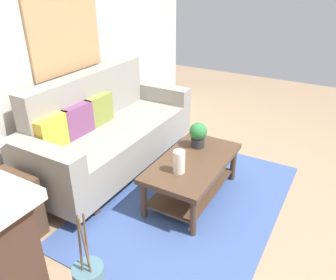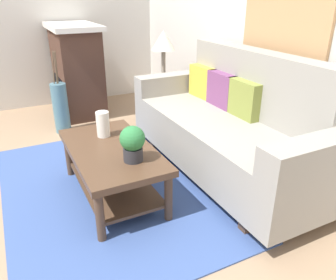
{
  "view_description": "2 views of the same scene",
  "coord_description": "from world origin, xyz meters",
  "px_view_note": "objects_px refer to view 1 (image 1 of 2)",
  "views": [
    {
      "loc": [
        -2.38,
        -0.63,
        2.05
      ],
      "look_at": [
        0.24,
        0.86,
        0.5
      ],
      "focal_mm": 35.51,
      "sensor_mm": 36.0,
      "label": 1
    },
    {
      "loc": [
        2.38,
        -0.14,
        1.54
      ],
      "look_at": [
        0.27,
        0.92,
        0.48
      ],
      "focal_mm": 35.63,
      "sensor_mm": 36.0,
      "label": 2
    }
  ],
  "objects_px": {
    "couch": "(109,133)",
    "throw_pillow_olive": "(99,110)",
    "throw_pillow_plum": "(77,120)",
    "coffee_table": "(192,170)",
    "side_table": "(5,212)",
    "potted_plant_tabletop": "(198,134)",
    "framed_painting": "(65,28)",
    "tabletop_vase": "(179,162)",
    "throw_pillow_mustard": "(53,133)"
  },
  "relations": [
    {
      "from": "potted_plant_tabletop",
      "to": "coffee_table",
      "type": "bearing_deg",
      "value": -163.88
    },
    {
      "from": "couch",
      "to": "throw_pillow_plum",
      "type": "height_order",
      "value": "couch"
    },
    {
      "from": "side_table",
      "to": "coffee_table",
      "type": "bearing_deg",
      "value": -40.04
    },
    {
      "from": "throw_pillow_mustard",
      "to": "potted_plant_tabletop",
      "type": "xyz_separation_m",
      "value": [
        0.85,
        -1.12,
        -0.11
      ]
    },
    {
      "from": "potted_plant_tabletop",
      "to": "framed_painting",
      "type": "relative_size",
      "value": 0.27
    },
    {
      "from": "side_table",
      "to": "potted_plant_tabletop",
      "type": "bearing_deg",
      "value": -32.76
    },
    {
      "from": "potted_plant_tabletop",
      "to": "framed_painting",
      "type": "height_order",
      "value": "framed_painting"
    },
    {
      "from": "couch",
      "to": "potted_plant_tabletop",
      "type": "bearing_deg",
      "value": -78.97
    },
    {
      "from": "tabletop_vase",
      "to": "potted_plant_tabletop",
      "type": "distance_m",
      "value": 0.53
    },
    {
      "from": "throw_pillow_olive",
      "to": "framed_painting",
      "type": "bearing_deg",
      "value": 90.0
    },
    {
      "from": "coffee_table",
      "to": "framed_painting",
      "type": "relative_size",
      "value": 1.14
    },
    {
      "from": "throw_pillow_olive",
      "to": "coffee_table",
      "type": "xyz_separation_m",
      "value": [
        -0.08,
        -1.2,
        -0.37
      ]
    },
    {
      "from": "couch",
      "to": "throw_pillow_olive",
      "type": "height_order",
      "value": "couch"
    },
    {
      "from": "coffee_table",
      "to": "tabletop_vase",
      "type": "height_order",
      "value": "tabletop_vase"
    },
    {
      "from": "couch",
      "to": "potted_plant_tabletop",
      "type": "relative_size",
      "value": 8.14
    },
    {
      "from": "couch",
      "to": "potted_plant_tabletop",
      "type": "distance_m",
      "value": 1.02
    },
    {
      "from": "throw_pillow_plum",
      "to": "tabletop_vase",
      "type": "xyz_separation_m",
      "value": [
        0.0,
        -1.18,
        -0.14
      ]
    },
    {
      "from": "throw_pillow_olive",
      "to": "couch",
      "type": "bearing_deg",
      "value": -90.0
    },
    {
      "from": "throw_pillow_plum",
      "to": "throw_pillow_olive",
      "type": "relative_size",
      "value": 1.0
    },
    {
      "from": "coffee_table",
      "to": "side_table",
      "type": "distance_m",
      "value": 1.68
    },
    {
      "from": "coffee_table",
      "to": "throw_pillow_olive",
      "type": "bearing_deg",
      "value": 86.24
    },
    {
      "from": "potted_plant_tabletop",
      "to": "framed_painting",
      "type": "distance_m",
      "value": 1.75
    },
    {
      "from": "throw_pillow_mustard",
      "to": "throw_pillow_plum",
      "type": "xyz_separation_m",
      "value": [
        0.33,
        0.0,
        0.0
      ]
    },
    {
      "from": "throw_pillow_plum",
      "to": "framed_painting",
      "type": "relative_size",
      "value": 0.37
    },
    {
      "from": "potted_plant_tabletop",
      "to": "framed_painting",
      "type": "bearing_deg",
      "value": 97.55
    },
    {
      "from": "couch",
      "to": "throw_pillow_olive",
      "type": "relative_size",
      "value": 5.92
    },
    {
      "from": "throw_pillow_plum",
      "to": "throw_pillow_olive",
      "type": "height_order",
      "value": "same"
    },
    {
      "from": "coffee_table",
      "to": "framed_painting",
      "type": "height_order",
      "value": "framed_painting"
    },
    {
      "from": "throw_pillow_mustard",
      "to": "framed_painting",
      "type": "xyz_separation_m",
      "value": [
        0.66,
        0.34,
        0.84
      ]
    },
    {
      "from": "throw_pillow_olive",
      "to": "side_table",
      "type": "xyz_separation_m",
      "value": [
        -1.37,
        -0.11,
        -0.4
      ]
    },
    {
      "from": "couch",
      "to": "throw_pillow_plum",
      "type": "distance_m",
      "value": 0.43
    },
    {
      "from": "throw_pillow_olive",
      "to": "tabletop_vase",
      "type": "bearing_deg",
      "value": -105.59
    },
    {
      "from": "potted_plant_tabletop",
      "to": "throw_pillow_plum",
      "type": "bearing_deg",
      "value": 115.05
    },
    {
      "from": "side_table",
      "to": "framed_painting",
      "type": "xyz_separation_m",
      "value": [
        1.37,
        0.46,
        1.24
      ]
    },
    {
      "from": "tabletop_vase",
      "to": "throw_pillow_mustard",
      "type": "bearing_deg",
      "value": 105.64
    },
    {
      "from": "coffee_table",
      "to": "side_table",
      "type": "relative_size",
      "value": 1.96
    },
    {
      "from": "throw_pillow_olive",
      "to": "side_table",
      "type": "height_order",
      "value": "throw_pillow_olive"
    },
    {
      "from": "couch",
      "to": "coffee_table",
      "type": "xyz_separation_m",
      "value": [
        -0.08,
        -1.07,
        -0.12
      ]
    },
    {
      "from": "throw_pillow_olive",
      "to": "side_table",
      "type": "distance_m",
      "value": 1.43
    },
    {
      "from": "throw_pillow_olive",
      "to": "side_table",
      "type": "bearing_deg",
      "value": -175.2
    },
    {
      "from": "throw_pillow_plum",
      "to": "side_table",
      "type": "height_order",
      "value": "throw_pillow_plum"
    },
    {
      "from": "couch",
      "to": "throw_pillow_olive",
      "type": "bearing_deg",
      "value": 90.0
    },
    {
      "from": "throw_pillow_olive",
      "to": "tabletop_vase",
      "type": "relative_size",
      "value": 1.7
    },
    {
      "from": "framed_painting",
      "to": "coffee_table",
      "type": "bearing_deg",
      "value": -92.93
    },
    {
      "from": "couch",
      "to": "coffee_table",
      "type": "bearing_deg",
      "value": -94.2
    },
    {
      "from": "side_table",
      "to": "framed_painting",
      "type": "relative_size",
      "value": 0.58
    },
    {
      "from": "couch",
      "to": "framed_painting",
      "type": "height_order",
      "value": "framed_painting"
    },
    {
      "from": "couch",
      "to": "throw_pillow_mustard",
      "type": "xyz_separation_m",
      "value": [
        -0.66,
        0.13,
        0.25
      ]
    },
    {
      "from": "throw_pillow_plum",
      "to": "tabletop_vase",
      "type": "distance_m",
      "value": 1.19
    },
    {
      "from": "side_table",
      "to": "tabletop_vase",
      "type": "bearing_deg",
      "value": -45.7
    }
  ]
}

